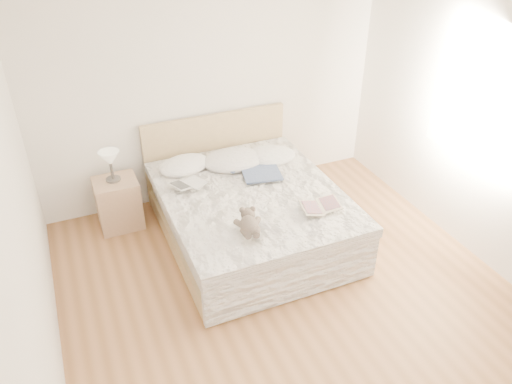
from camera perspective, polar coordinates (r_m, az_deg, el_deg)
floor at (r=4.60m, az=4.98°, el=-13.15°), size 4.00×4.50×0.00m
wall_back at (r=5.64m, az=-5.16°, el=12.31°), size 4.00×0.02×2.70m
wall_left at (r=3.41m, az=-25.28°, el=-5.46°), size 0.02×4.50×2.70m
wall_right at (r=4.96m, az=26.85°, el=5.96°), size 0.02×4.50×2.70m
window at (r=5.09m, az=24.64°, el=8.41°), size 0.02×1.30×1.10m
bed at (r=5.22m, az=-0.88°, el=-2.20°), size 1.72×2.14×1.00m
nightstand at (r=5.60m, az=-15.44°, el=-1.24°), size 0.45×0.40×0.56m
table_lamp at (r=5.36m, az=-16.36°, el=3.56°), size 0.24×0.24×0.34m
pillow_left at (r=5.43m, az=-8.18°, el=3.05°), size 0.64×0.52×0.17m
pillow_middle at (r=5.48m, az=-2.61°, el=3.64°), size 0.73×0.56×0.20m
pillow_right at (r=5.57m, az=1.61°, el=4.17°), size 0.65×0.52×0.17m
blouse at (r=5.34m, az=0.37°, el=2.74°), size 0.73×0.76×0.02m
photo_book at (r=5.10m, az=-7.81°, el=0.85°), size 0.39×0.34×0.02m
childrens_book at (r=4.76m, az=7.38°, el=-1.64°), size 0.43×0.33×0.03m
teddy_bear at (r=4.38m, az=-0.79°, el=-4.41°), size 0.27×0.34×0.16m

